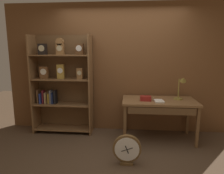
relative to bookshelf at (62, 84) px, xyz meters
name	(u,v)px	position (x,y,z in m)	size (l,w,h in m)	color
ground_plane	(118,163)	(1.21, -1.16, -1.01)	(10.00, 10.00, 0.00)	#4C3826
back_wood_panel	(122,68)	(1.21, 0.22, 0.29)	(4.80, 0.05, 2.60)	brown
bookshelf	(62,84)	(0.00, 0.00, 0.00)	(1.19, 0.39, 1.96)	brown
workbench	(159,105)	(1.92, -0.25, -0.33)	(1.35, 0.72, 0.76)	brown
desk_lamp	(181,86)	(2.32, -0.17, 0.02)	(0.21, 0.21, 0.45)	olive
toolbox_small	(146,98)	(1.67, -0.30, -0.20)	(0.20, 0.13, 0.09)	maroon
open_repair_manual	(159,101)	(1.90, -0.35, -0.23)	(0.16, 0.22, 0.03)	silver
round_clock_large	(127,149)	(1.35, -1.17, -0.77)	(0.42, 0.11, 0.46)	brown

